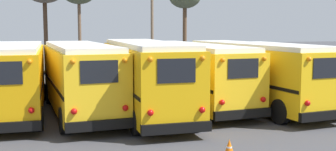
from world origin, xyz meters
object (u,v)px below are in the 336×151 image
at_px(school_bus_0, 14,77).
at_px(school_bus_4, 253,72).
at_px(school_bus_3, 190,72).
at_px(traffic_cone, 229,148).
at_px(school_bus_1, 80,76).
at_px(utility_pole, 152,20).
at_px(school_bus_5, 290,70).
at_px(school_bus_2, 146,76).

relative_size(school_bus_0, school_bus_4, 0.95).
relative_size(school_bus_3, school_bus_4, 1.03).
distance_m(school_bus_3, traffic_cone, 8.92).
height_order(school_bus_1, traffic_cone, school_bus_1).
height_order(school_bus_1, school_bus_3, school_bus_1).
relative_size(school_bus_3, traffic_cone, 18.95).
height_order(school_bus_3, traffic_cone, school_bus_3).
xyz_separation_m(school_bus_3, utility_pole, (1.98, 13.53, 2.83)).
distance_m(utility_pole, traffic_cone, 22.85).
height_order(school_bus_4, school_bus_5, school_bus_4).
xyz_separation_m(school_bus_0, school_bus_3, (8.43, -0.27, -0.02)).
bearing_deg(traffic_cone, school_bus_5, 46.16).
bearing_deg(school_bus_2, school_bus_4, 2.05).
bearing_deg(utility_pole, school_bus_0, -128.14).
bearing_deg(school_bus_1, school_bus_3, 6.57).
xyz_separation_m(school_bus_3, school_bus_4, (2.81, -1.49, 0.03)).
distance_m(school_bus_5, utility_pole, 14.83).
bearing_deg(school_bus_4, school_bus_0, 171.09).
bearing_deg(school_bus_3, school_bus_1, -173.43).
height_order(school_bus_0, school_bus_1, school_bus_1).
xyz_separation_m(school_bus_0, traffic_cone, (6.37, -8.83, -1.45)).
bearing_deg(school_bus_4, school_bus_5, 18.52).
distance_m(school_bus_2, school_bus_4, 5.63).
bearing_deg(school_bus_5, school_bus_1, -179.50).
distance_m(school_bus_3, school_bus_4, 3.18).
bearing_deg(school_bus_5, school_bus_2, -172.29).
bearing_deg(school_bus_1, school_bus_4, -5.71).
distance_m(school_bus_4, utility_pole, 15.30).
xyz_separation_m(school_bus_3, school_bus_5, (5.62, -0.55, -0.06)).
xyz_separation_m(school_bus_0, school_bus_4, (11.24, -1.76, 0.01)).
bearing_deg(school_bus_3, utility_pole, 81.68).
xyz_separation_m(school_bus_5, utility_pole, (-3.64, 14.08, 2.89)).
bearing_deg(school_bus_0, school_bus_3, -1.86).
distance_m(school_bus_2, school_bus_5, 8.51).
distance_m(school_bus_3, school_bus_5, 5.65).
relative_size(school_bus_0, school_bus_3, 0.92).
bearing_deg(school_bus_3, school_bus_5, -5.58).
bearing_deg(school_bus_2, school_bus_5, 7.71).
relative_size(school_bus_1, traffic_cone, 16.99).
bearing_deg(traffic_cone, school_bus_3, 76.42).
distance_m(school_bus_3, utility_pole, 13.96).
bearing_deg(school_bus_3, school_bus_2, -148.97).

